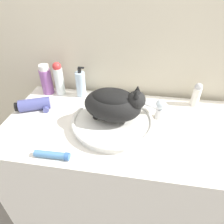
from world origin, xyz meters
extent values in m
cube|color=beige|center=(0.00, 0.66, 1.20)|extent=(8.00, 0.05, 2.40)
cube|color=white|center=(0.00, 0.30, 0.45)|extent=(1.19, 0.61, 0.89)
cylinder|color=silver|center=(-0.04, 0.29, 0.91)|extent=(0.38, 0.38, 0.03)
torus|color=silver|center=(-0.04, 0.29, 0.93)|extent=(0.40, 0.40, 0.02)
ellipsoid|color=black|center=(-0.04, 0.29, 1.02)|extent=(0.28, 0.18, 0.16)
ellipsoid|color=black|center=(-0.04, 0.29, 1.06)|extent=(0.21, 0.15, 0.07)
sphere|color=black|center=(0.07, 0.28, 1.06)|extent=(0.08, 0.08, 0.08)
sphere|color=black|center=(0.07, 0.28, 1.08)|extent=(0.05, 0.05, 0.05)
cone|color=black|center=(0.06, 0.26, 1.11)|extent=(0.03, 0.03, 0.03)
cone|color=black|center=(0.07, 0.31, 1.11)|extent=(0.03, 0.03, 0.03)
cylinder|color=black|center=(-0.13, 0.37, 0.95)|extent=(0.05, 0.21, 0.03)
cylinder|color=silver|center=(0.19, 0.39, 0.92)|extent=(0.04, 0.04, 0.06)
cylinder|color=silver|center=(0.14, 0.37, 0.99)|extent=(0.13, 0.07, 0.09)
sphere|color=silver|center=(0.19, 0.39, 0.98)|extent=(0.05, 0.05, 0.05)
cylinder|color=white|center=(0.39, 0.54, 0.95)|extent=(0.05, 0.05, 0.11)
sphere|color=#B7B7BC|center=(0.39, 0.54, 1.01)|extent=(0.04, 0.04, 0.04)
cylinder|color=silver|center=(-0.27, 0.54, 0.97)|extent=(0.06, 0.06, 0.15)
cylinder|color=black|center=(-0.27, 0.54, 1.06)|extent=(0.02, 0.02, 0.02)
cylinder|color=black|center=(-0.26, 0.54, 1.08)|extent=(0.03, 0.01, 0.01)
cylinder|color=silver|center=(-0.41, 0.54, 0.98)|extent=(0.06, 0.06, 0.17)
sphere|color=red|center=(-0.41, 0.54, 1.08)|extent=(0.05, 0.05, 0.05)
cylinder|color=#93569E|center=(-0.49, 0.54, 0.97)|extent=(0.07, 0.07, 0.15)
cylinder|color=white|center=(-0.49, 0.54, 1.06)|extent=(0.06, 0.06, 0.03)
cylinder|color=#4C7FB2|center=(-0.27, 0.05, 0.91)|extent=(0.13, 0.03, 0.03)
cylinder|color=#3866AD|center=(-0.19, 0.05, 0.91)|extent=(0.02, 0.03, 0.03)
cylinder|color=#474C8C|center=(-0.49, 0.36, 0.93)|extent=(0.18, 0.13, 0.07)
cylinder|color=#474C8C|center=(-0.43, 0.38, 0.91)|extent=(0.07, 0.11, 0.03)
cylinder|color=black|center=(-0.57, 0.32, 0.93)|extent=(0.04, 0.05, 0.05)
camera|label=1|loc=(0.08, -0.47, 1.54)|focal=32.00mm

